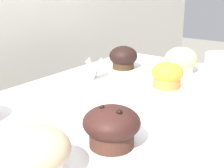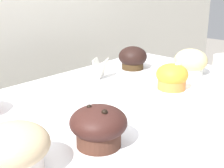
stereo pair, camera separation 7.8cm
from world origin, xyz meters
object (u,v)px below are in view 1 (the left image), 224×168
object	(u,v)px
muffin_front_left	(167,75)
muffin_front_right	(123,58)
muffin_back_center	(112,126)
coffee_cup	(220,68)
muffin_front_center	(180,60)
muffin_back_left	(33,154)

from	to	relation	value
muffin_front_left	muffin_front_right	xyz separation A→B (m)	(0.09, 0.22, 0.00)
muffin_front_right	muffin_back_center	bearing A→B (deg)	-147.80
muffin_front_right	muffin_back_center	xyz separation A→B (m)	(-0.46, -0.29, 0.00)
muffin_front_right	muffin_back_center	distance (m)	0.54
muffin_back_center	coffee_cup	world-z (taller)	coffee_cup
muffin_front_center	muffin_back_left	bearing A→B (deg)	-173.72
muffin_front_left	muffin_front_center	bearing A→B (deg)	12.30
muffin_back_left	muffin_front_right	size ratio (longest dim) A/B	1.19
muffin_front_center	muffin_back_left	world-z (taller)	same
muffin_front_center	coffee_cup	distance (m)	0.15
muffin_front_left	muffin_back_center	xyz separation A→B (m)	(-0.37, -0.07, 0.00)
coffee_cup	muffin_front_right	bearing A→B (deg)	96.14
muffin_back_left	muffin_back_center	bearing A→B (deg)	-12.46
muffin_front_center	muffin_back_left	xyz separation A→B (m)	(-0.69, -0.08, 0.00)
muffin_back_center	coffee_cup	distance (m)	0.49
muffin_front_center	muffin_front_right	size ratio (longest dim) A/B	1.10
muffin_back_center	coffee_cup	bearing A→B (deg)	-4.20
muffin_front_center	muffin_back_center	xyz separation A→B (m)	(-0.53, -0.11, -0.00)
muffin_front_left	coffee_cup	world-z (taller)	coffee_cup
muffin_front_center	muffin_back_left	distance (m)	0.69
muffin_front_center	muffin_front_right	distance (m)	0.19
muffin_front_left	muffin_front_right	world-z (taller)	same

